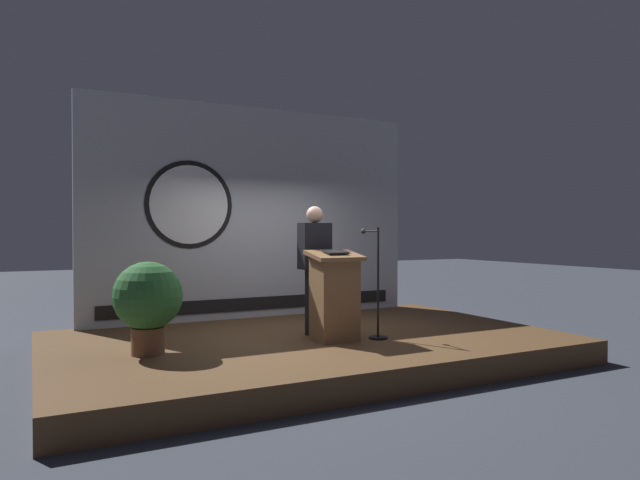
% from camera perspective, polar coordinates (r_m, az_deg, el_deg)
% --- Properties ---
extents(ground_plane, '(40.00, 40.00, 0.00)m').
position_cam_1_polar(ground_plane, '(7.50, -1.28, -11.93)').
color(ground_plane, '#383D47').
extents(stage_platform, '(6.40, 4.00, 0.30)m').
position_cam_1_polar(stage_platform, '(7.46, -1.28, -10.81)').
color(stage_platform, brown).
rests_on(stage_platform, ground).
extents(banner_display, '(5.38, 0.12, 3.32)m').
position_cam_1_polar(banner_display, '(9.00, -6.63, 2.69)').
color(banner_display, '#B2B7C1').
rests_on(banner_display, stage_platform).
extents(podium, '(0.64, 0.50, 1.14)m').
position_cam_1_polar(podium, '(7.04, 1.50, -5.68)').
color(podium, olive).
rests_on(podium, stage_platform).
extents(speaker_person, '(0.40, 0.26, 1.69)m').
position_cam_1_polar(speaker_person, '(7.42, -0.55, -2.95)').
color(speaker_person, black).
rests_on(speaker_person, stage_platform).
extents(microphone_stand, '(0.24, 0.51, 1.42)m').
position_cam_1_polar(microphone_stand, '(7.24, 5.69, -6.03)').
color(microphone_stand, black).
rests_on(microphone_stand, stage_platform).
extents(potted_plant, '(0.76, 0.76, 1.03)m').
position_cam_1_polar(potted_plant, '(6.53, -17.05, -5.78)').
color(potted_plant, brown).
rests_on(potted_plant, stage_platform).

